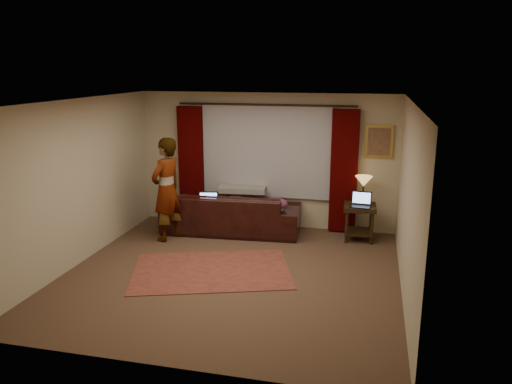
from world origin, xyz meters
The scene contains 20 objects.
floor centered at (0.00, 0.00, -0.01)m, with size 5.00×5.00×0.01m, color brown.
ceiling centered at (0.00, 0.00, 2.60)m, with size 5.00×5.00×0.02m, color silver.
wall_back centered at (0.00, 2.50, 1.30)m, with size 5.00×0.02×2.60m, color #C0B595.
wall_front centered at (0.00, -2.50, 1.30)m, with size 5.00×0.02×2.60m, color #C0B595.
wall_left centered at (-2.50, 0.00, 1.30)m, with size 0.02×5.00×2.60m, color #C0B595.
wall_right centered at (2.50, 0.00, 1.30)m, with size 0.02×5.00×2.60m, color #C0B595.
sheer_curtain centered at (0.00, 2.44, 1.50)m, with size 2.50×0.05×1.80m, color #A4A3AB.
drape_left centered at (-1.50, 2.39, 1.18)m, with size 0.50×0.14×2.30m, color #340101.
drape_right centered at (1.50, 2.39, 1.18)m, with size 0.50×0.14×2.30m, color #340101.
curtain_rod centered at (0.00, 2.39, 2.38)m, with size 0.04×0.04×3.40m, color black.
picture_frame centered at (2.10, 2.47, 1.75)m, with size 0.50×0.04×0.60m, color gold.
sofa centered at (-0.55, 1.94, 0.52)m, with size 2.58×1.12×1.04m, color black.
throw_blanket centered at (-0.41, 2.24, 1.05)m, with size 0.91×0.36×0.11m, color gray.
clothing_pile centered at (0.29, 1.83, 0.63)m, with size 0.51×0.39×0.21m, color #722F4B.
laptop_sofa centered at (-0.93, 1.68, 0.65)m, with size 0.36×0.40×0.27m, color black, non-canonical shape.
area_rug centered at (-0.33, 0.04, 0.01)m, with size 2.41×1.60×0.01m, color brown.
end_table centered at (1.83, 2.02, 0.33)m, with size 0.57×0.57×0.65m, color black.
tiffany_lamp centered at (1.87, 2.19, 0.90)m, with size 0.31×0.31×0.50m, color #A09642, non-canonical shape.
laptop_table centered at (1.84, 1.89, 0.78)m, with size 0.36×0.39×0.26m, color black, non-canonical shape.
person centered at (-1.56, 1.26, 0.94)m, with size 0.55×0.55×1.87m, color gray.
Camera 1 is at (1.99, -6.81, 3.09)m, focal length 35.00 mm.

